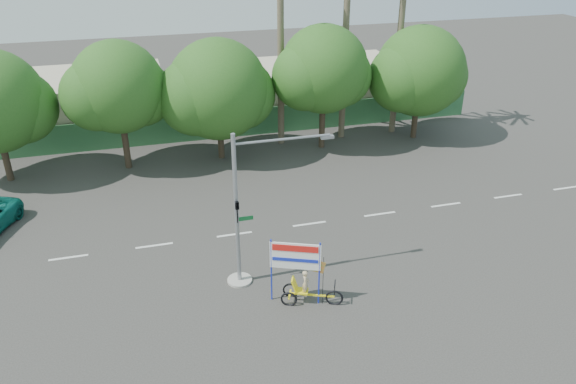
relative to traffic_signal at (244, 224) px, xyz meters
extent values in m
plane|color=#33302D|center=(2.20, -3.98, -2.92)|extent=(120.00, 120.00, 0.00)
cube|color=#336B3D|center=(2.20, 17.52, -1.92)|extent=(38.00, 0.08, 2.00)
cube|color=#C1B799|center=(-7.80, 22.02, -0.92)|extent=(12.00, 8.00, 4.00)
cube|color=#C1B799|center=(10.20, 22.02, -1.12)|extent=(14.00, 8.00, 3.60)
cylinder|color=#473828|center=(-11.80, 14.02, -1.16)|extent=(0.40, 0.40, 3.52)
sphere|color=#1B4C16|center=(-10.45, 14.32, 1.48)|extent=(4.32, 4.32, 4.32)
cylinder|color=#473828|center=(-4.80, 14.02, -1.05)|extent=(0.40, 0.40, 3.74)
sphere|color=#1B4C16|center=(-4.80, 14.02, 2.35)|extent=(5.60, 5.60, 5.60)
sphere|color=#1B4C16|center=(-3.54, 14.32, 1.76)|extent=(4.03, 4.03, 4.03)
sphere|color=#1B4C16|center=(-6.06, 13.77, 2.01)|extent=(4.26, 4.26, 4.26)
cylinder|color=#473828|center=(1.20, 14.02, -1.27)|extent=(0.40, 0.40, 3.30)
sphere|color=#1B4C16|center=(1.20, 14.02, 1.73)|extent=(6.40, 6.40, 6.40)
sphere|color=#1B4C16|center=(2.64, 14.32, 1.21)|extent=(4.61, 4.61, 4.61)
sphere|color=#1B4C16|center=(-0.24, 13.77, 1.43)|extent=(4.86, 4.86, 4.86)
cylinder|color=#473828|center=(8.20, 14.02, -0.98)|extent=(0.40, 0.40, 3.87)
sphere|color=#1B4C16|center=(8.20, 14.02, 2.54)|extent=(5.80, 5.80, 5.80)
sphere|color=#1B4C16|center=(9.50, 14.32, 1.92)|extent=(4.18, 4.18, 4.18)
sphere|color=#1B4C16|center=(6.89, 13.77, 2.19)|extent=(4.41, 4.41, 4.41)
cylinder|color=#473828|center=(15.20, 14.02, -1.20)|extent=(0.40, 0.40, 3.43)
sphere|color=#1B4C16|center=(15.20, 14.02, 1.92)|extent=(6.20, 6.20, 6.20)
sphere|color=#1B4C16|center=(16.59, 14.32, 1.37)|extent=(4.46, 4.46, 4.46)
sphere|color=#1B4C16|center=(13.80, 13.77, 1.61)|extent=(4.71, 4.71, 4.71)
cylinder|color=#70604C|center=(10.20, 15.52, 5.58)|extent=(0.44, 0.44, 17.00)
cylinder|color=#70604C|center=(14.20, 15.52, 4.58)|extent=(0.44, 0.44, 15.00)
cylinder|color=#70604C|center=(5.70, 15.52, 4.08)|extent=(0.44, 0.44, 14.00)
cylinder|color=gray|center=(-0.30, 0.02, -2.87)|extent=(1.10, 1.10, 0.10)
cylinder|color=gray|center=(-0.30, 0.02, 0.58)|extent=(0.18, 0.18, 7.00)
cylinder|color=gray|center=(1.70, 0.02, 3.63)|extent=(4.00, 0.10, 0.10)
cube|color=gray|center=(3.60, 0.02, 3.53)|extent=(0.55, 0.20, 0.12)
imported|color=black|center=(-0.30, -0.20, 0.68)|extent=(0.16, 0.20, 1.00)
cube|color=#14662D|center=(0.05, 0.02, 0.23)|extent=(0.70, 0.04, 0.18)
torus|color=black|center=(3.20, -2.65, -2.59)|extent=(0.72, 0.37, 0.75)
torus|color=black|center=(1.59, -1.64, -2.61)|extent=(0.67, 0.35, 0.70)
torus|color=black|center=(1.35, -2.21, -2.61)|extent=(0.67, 0.35, 0.70)
cube|color=yellow|center=(2.33, -2.29, -2.52)|extent=(1.75, 0.79, 0.07)
cube|color=yellow|center=(1.47, -1.92, -2.59)|extent=(0.32, 0.63, 0.06)
cube|color=yellow|center=(1.93, -2.12, -2.37)|extent=(0.69, 0.64, 0.07)
cube|color=yellow|center=(1.65, -2.00, -2.06)|extent=(0.41, 0.52, 0.60)
cylinder|color=black|center=(3.20, -2.65, -2.15)|extent=(0.04, 0.04, 0.61)
cube|color=black|center=(3.20, -2.65, -1.85)|extent=(0.23, 0.47, 0.04)
imported|color=#CCB284|center=(2.08, -2.18, -1.95)|extent=(0.43, 0.51, 1.19)
cylinder|color=#1B2ED1|center=(0.76, -1.62, -1.43)|extent=(0.08, 0.08, 2.97)
cylinder|color=#1B2ED1|center=(2.59, -2.40, -1.43)|extent=(0.08, 0.08, 2.97)
cube|color=white|center=(1.67, -2.01, -0.66)|extent=(1.95, 0.87, 1.21)
cube|color=red|center=(1.66, -2.05, -0.28)|extent=(1.73, 0.74, 0.29)
cube|color=#1B2ED1|center=(1.66, -2.05, -0.83)|extent=(1.73, 0.74, 0.15)
cylinder|color=black|center=(2.74, -2.46, -1.76)|extent=(0.03, 0.03, 2.31)
cube|color=red|center=(2.38, -2.31, -1.05)|extent=(0.91, 0.40, 0.72)
camera|label=1|loc=(-3.66, -20.30, 11.92)|focal=35.00mm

